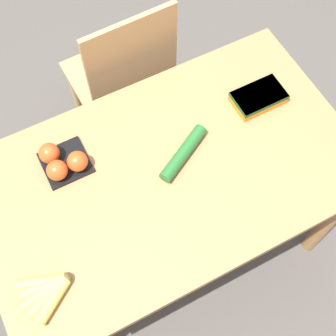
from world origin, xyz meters
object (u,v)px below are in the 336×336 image
Objects in this scene: chair at (124,81)px; cucumber_near at (183,153)px; banana_bunch at (47,291)px; carrot_bag at (259,97)px; tomato_pack at (62,162)px.

cucumber_near is at bearing 85.62° from chair.
chair reaches higher than cucumber_near.
banana_bunch is 0.73× the size of cucumber_near.
carrot_bag is (0.93, 0.30, 0.01)m from banana_bunch.
banana_bunch is 0.88× the size of carrot_bag.
cucumber_near is at bearing 20.90° from banana_bunch.
chair reaches higher than banana_bunch.
banana_bunch is at bearing -118.42° from tomato_pack.
chair is 0.65m from cucumber_near.
carrot_bag is at bearing 17.71° from banana_bunch.
tomato_pack reaches higher than carrot_bag.
cucumber_near is (-0.02, -0.58, 0.29)m from chair.
chair is at bearing 87.59° from cucumber_near.
cucumber_near is (-0.35, -0.08, -0.00)m from carrot_bag.
cucumber_near reaches higher than carrot_bag.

